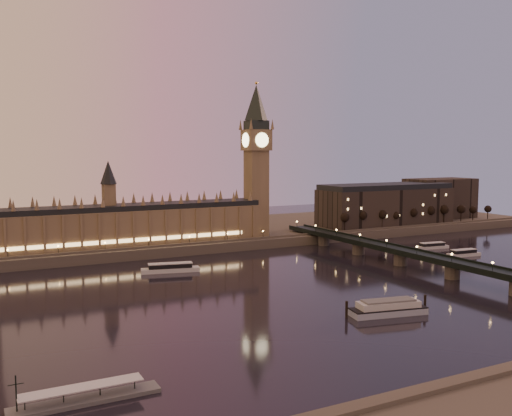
{
  "coord_description": "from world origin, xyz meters",
  "views": [
    {
      "loc": [
        -124.67,
        -222.72,
        63.93
      ],
      "look_at": [
        9.11,
        35.0,
        34.65
      ],
      "focal_mm": 40.0,
      "sensor_mm": 36.0,
      "label": 1
    }
  ],
  "objects_px": {
    "cruise_boat_a": "(170,268)",
    "cruise_boat_b": "(432,246)",
    "moored_barge": "(388,308)",
    "pontoon_pier": "(85,398)"
  },
  "relations": [
    {
      "from": "moored_barge",
      "to": "pontoon_pier",
      "type": "distance_m",
      "value": 123.06
    },
    {
      "from": "moored_barge",
      "to": "pontoon_pier",
      "type": "bearing_deg",
      "value": -157.1
    },
    {
      "from": "cruise_boat_a",
      "to": "moored_barge",
      "type": "xyz_separation_m",
      "value": [
        49.81,
        -114.67,
        0.59
      ]
    },
    {
      "from": "cruise_boat_b",
      "to": "moored_barge",
      "type": "distance_m",
      "value": 164.05
    },
    {
      "from": "cruise_boat_a",
      "to": "moored_barge",
      "type": "bearing_deg",
      "value": -53.7
    },
    {
      "from": "cruise_boat_a",
      "to": "cruise_boat_b",
      "type": "distance_m",
      "value": 176.38
    },
    {
      "from": "cruise_boat_a",
      "to": "moored_barge",
      "type": "relative_size",
      "value": 0.9
    },
    {
      "from": "cruise_boat_b",
      "to": "pontoon_pier",
      "type": "relative_size",
      "value": 0.6
    },
    {
      "from": "cruise_boat_a",
      "to": "pontoon_pier",
      "type": "relative_size",
      "value": 0.82
    },
    {
      "from": "cruise_boat_b",
      "to": "cruise_boat_a",
      "type": "bearing_deg",
      "value": -175.4
    }
  ]
}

